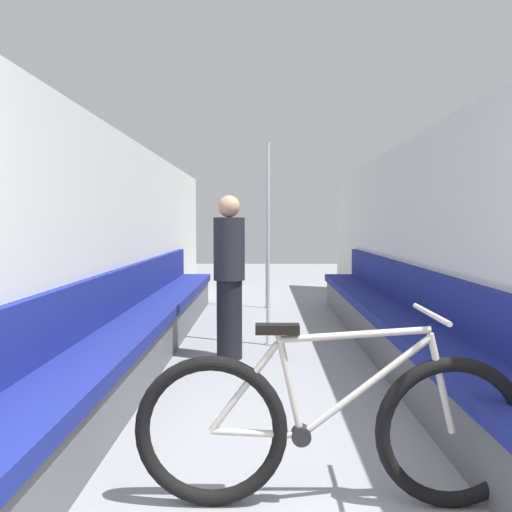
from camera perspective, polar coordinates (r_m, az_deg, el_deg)
The scene contains 8 objects.
wall_left at distance 4.83m, azimuth -16.00°, elevation 1.00°, with size 0.10×10.77×2.17m, color silver.
wall_right at distance 4.88m, azimuth 19.24°, elevation 0.96°, with size 0.10×10.77×2.17m, color silver.
bench_seat_row_left at distance 4.95m, azimuth -12.46°, elevation -8.05°, with size 0.50×6.54×0.89m.
bench_seat_row_right at distance 4.98m, azimuth 15.69°, elevation -8.02°, with size 0.50×6.54×0.89m.
bicycle at distance 2.45m, azimuth 8.55°, elevation -18.87°, with size 1.81×0.46×0.91m.
grab_pole_near at distance 7.63m, azimuth 1.23°, elevation 1.85°, with size 0.08×0.08×2.15m.
grab_pole_far at distance 5.29m, azimuth 1.40°, elevation 0.96°, with size 0.08×0.08×2.15m.
passenger_standing at distance 4.79m, azimuth -3.08°, elevation -2.21°, with size 0.30×0.30×1.57m.
Camera 1 is at (-0.07, -0.84, 1.31)m, focal length 35.00 mm.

